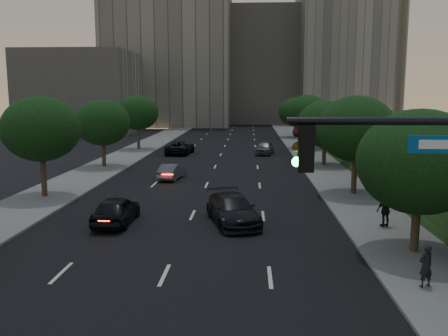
# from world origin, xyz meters

# --- Properties ---
(road_surface) EXTENTS (16.00, 140.00, 0.02)m
(road_surface) POSITION_xyz_m (0.00, 30.00, 0.01)
(road_surface) COLOR black
(road_surface) RESTS_ON ground
(sidewalk_right) EXTENTS (4.50, 140.00, 0.15)m
(sidewalk_right) POSITION_xyz_m (10.25, 30.00, 0.07)
(sidewalk_right) COLOR slate
(sidewalk_right) RESTS_ON ground
(sidewalk_left) EXTENTS (4.50, 140.00, 0.15)m
(sidewalk_left) POSITION_xyz_m (-10.25, 30.00, 0.07)
(sidewalk_left) COLOR slate
(sidewalk_left) RESTS_ON ground
(parapet_wall) EXTENTS (0.35, 90.00, 0.70)m
(parapet_wall) POSITION_xyz_m (13.50, 28.00, 4.35)
(parapet_wall) COLOR slate
(parapet_wall) RESTS_ON embankment
(office_block_left) EXTENTS (26.00, 20.00, 32.00)m
(office_block_left) POSITION_xyz_m (-14.00, 92.00, 16.00)
(office_block_left) COLOR gray
(office_block_left) RESTS_ON ground
(office_block_mid) EXTENTS (22.00, 18.00, 26.00)m
(office_block_mid) POSITION_xyz_m (6.00, 102.00, 13.00)
(office_block_mid) COLOR #A19C94
(office_block_mid) RESTS_ON ground
(office_block_right) EXTENTS (20.00, 22.00, 36.00)m
(office_block_right) POSITION_xyz_m (24.00, 96.00, 18.00)
(office_block_right) COLOR gray
(office_block_right) RESTS_ON ground
(office_block_filler) EXTENTS (18.00, 16.00, 14.00)m
(office_block_filler) POSITION_xyz_m (-26.00, 70.00, 7.00)
(office_block_filler) COLOR #A19C94
(office_block_filler) RESTS_ON ground
(tree_right_a) EXTENTS (5.20, 5.20, 6.24)m
(tree_right_a) POSITION_xyz_m (10.30, 8.00, 4.02)
(tree_right_a) COLOR #38281C
(tree_right_a) RESTS_ON ground
(tree_right_b) EXTENTS (5.20, 5.20, 6.74)m
(tree_right_b) POSITION_xyz_m (10.30, 20.00, 4.52)
(tree_right_b) COLOR #38281C
(tree_right_b) RESTS_ON ground
(tree_right_c) EXTENTS (5.20, 5.20, 6.24)m
(tree_right_c) POSITION_xyz_m (10.30, 33.00, 4.02)
(tree_right_c) COLOR #38281C
(tree_right_c) RESTS_ON ground
(tree_right_d) EXTENTS (5.20, 5.20, 6.74)m
(tree_right_d) POSITION_xyz_m (10.30, 47.00, 4.52)
(tree_right_d) COLOR #38281C
(tree_right_d) RESTS_ON ground
(tree_right_e) EXTENTS (5.20, 5.20, 6.24)m
(tree_right_e) POSITION_xyz_m (10.30, 62.00, 4.02)
(tree_right_e) COLOR #38281C
(tree_right_e) RESTS_ON ground
(tree_left_b) EXTENTS (5.00, 5.00, 6.71)m
(tree_left_b) POSITION_xyz_m (-10.30, 18.00, 4.58)
(tree_left_b) COLOR #38281C
(tree_left_b) RESTS_ON ground
(tree_left_c) EXTENTS (5.00, 5.00, 6.34)m
(tree_left_c) POSITION_xyz_m (-10.30, 31.00, 4.21)
(tree_left_c) COLOR #38281C
(tree_left_c) RESTS_ON ground
(tree_left_d) EXTENTS (5.00, 5.00, 6.71)m
(tree_left_d) POSITION_xyz_m (-10.30, 45.00, 4.58)
(tree_left_d) COLOR #38281C
(tree_left_d) RESTS_ON ground
(sedan_near_left) EXTENTS (1.80, 4.44, 1.51)m
(sedan_near_left) POSITION_xyz_m (-3.82, 12.06, 0.76)
(sedan_near_left) COLOR black
(sedan_near_left) RESTS_ON ground
(sedan_mid_left) EXTENTS (1.88, 4.02, 1.28)m
(sedan_mid_left) POSITION_xyz_m (-3.02, 25.39, 0.64)
(sedan_mid_left) COLOR #4F5256
(sedan_mid_left) RESTS_ON ground
(sedan_far_left) EXTENTS (3.01, 5.65, 1.51)m
(sedan_far_left) POSITION_xyz_m (-4.67, 41.38, 0.76)
(sedan_far_left) COLOR black
(sedan_far_left) RESTS_ON ground
(sedan_near_right) EXTENTS (3.49, 5.63, 1.52)m
(sedan_near_right) POSITION_xyz_m (2.33, 12.47, 0.76)
(sedan_near_right) COLOR black
(sedan_near_right) RESTS_ON ground
(sedan_far_right) EXTENTS (2.49, 4.65, 1.50)m
(sedan_far_right) POSITION_xyz_m (4.96, 41.67, 0.75)
(sedan_far_right) COLOR #535659
(sedan_far_right) RESTS_ON ground
(pedestrian_a) EXTENTS (0.65, 0.55, 1.52)m
(pedestrian_a) POSITION_xyz_m (9.36, 4.12, 0.91)
(pedestrian_a) COLOR black
(pedestrian_a) RESTS_ON sidewalk_right
(pedestrian_c) EXTENTS (1.10, 0.72, 1.73)m
(pedestrian_c) POSITION_xyz_m (10.11, 11.73, 1.02)
(pedestrian_c) COLOR black
(pedestrian_c) RESTS_ON sidewalk_right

